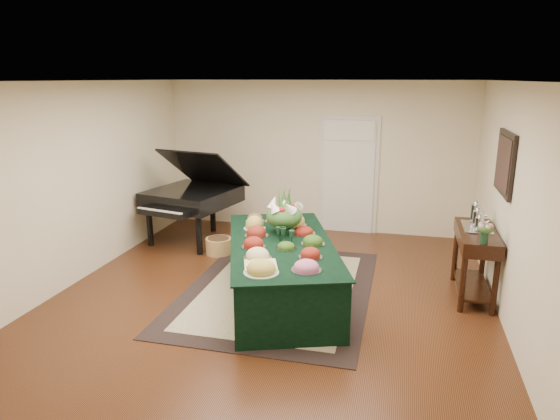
% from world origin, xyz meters
% --- Properties ---
extents(ground, '(6.00, 6.00, 0.00)m').
position_xyz_m(ground, '(0.00, 0.00, 0.00)').
color(ground, black).
rests_on(ground, ground).
extents(area_rug, '(2.39, 3.35, 0.01)m').
position_xyz_m(area_rug, '(0.02, 0.12, 0.01)').
color(area_rug, black).
rests_on(area_rug, ground).
extents(kitchen_doorway, '(1.05, 0.07, 2.10)m').
position_xyz_m(kitchen_doorway, '(0.60, 2.97, 1.02)').
color(kitchen_doorway, beige).
rests_on(kitchen_doorway, ground).
extents(buffet_table, '(2.08, 2.95, 0.74)m').
position_xyz_m(buffet_table, '(0.11, -0.09, 0.37)').
color(buffet_table, black).
rests_on(buffet_table, ground).
extents(food_platters, '(1.39, 2.42, 0.14)m').
position_xyz_m(food_platters, '(0.07, -0.09, 0.79)').
color(food_platters, silver).
rests_on(food_platters, buffet_table).
extents(cutting_board, '(0.45, 0.45, 0.10)m').
position_xyz_m(cutting_board, '(0.09, -0.93, 0.77)').
color(cutting_board, tan).
rests_on(cutting_board, buffet_table).
extents(green_goblets, '(0.27, 0.19, 0.18)m').
position_xyz_m(green_goblets, '(0.14, -0.06, 0.83)').
color(green_goblets, black).
rests_on(green_goblets, buffet_table).
extents(floral_centerpiece, '(0.50, 0.50, 0.50)m').
position_xyz_m(floral_centerpiece, '(0.06, 0.29, 1.03)').
color(floral_centerpiece, black).
rests_on(floral_centerpiece, buffet_table).
extents(grand_piano, '(1.65, 1.76, 1.61)m').
position_xyz_m(grand_piano, '(-1.90, 1.77, 0.79)').
color(grand_piano, black).
rests_on(grand_piano, ground).
extents(wicker_basket, '(0.41, 0.41, 0.26)m').
position_xyz_m(wicker_basket, '(-1.25, 1.24, 0.13)').
color(wicker_basket, '#A88044').
rests_on(wicker_basket, ground).
extents(mahogany_sideboard, '(0.45, 1.20, 0.89)m').
position_xyz_m(mahogany_sideboard, '(2.50, 0.53, 0.69)').
color(mahogany_sideboard, black).
rests_on(mahogany_sideboard, ground).
extents(tea_service, '(0.34, 0.58, 0.30)m').
position_xyz_m(tea_service, '(2.50, 0.68, 1.01)').
color(tea_service, silver).
rests_on(tea_service, mahogany_sideboard).
extents(pink_bouquet, '(0.20, 0.20, 0.26)m').
position_xyz_m(pink_bouquet, '(2.50, 0.00, 1.06)').
color(pink_bouquet, black).
rests_on(pink_bouquet, mahogany_sideboard).
extents(wall_painting, '(0.05, 0.95, 0.75)m').
position_xyz_m(wall_painting, '(2.72, 0.53, 1.75)').
color(wall_painting, black).
rests_on(wall_painting, ground).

